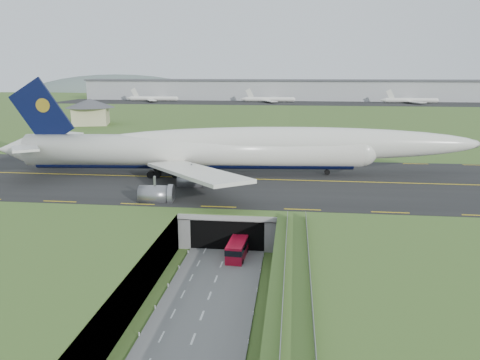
# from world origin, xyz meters

# --- Properties ---
(ground) EXTENTS (900.00, 900.00, 0.00)m
(ground) POSITION_xyz_m (0.00, 0.00, 0.00)
(ground) COLOR #436327
(ground) RESTS_ON ground
(airfield_deck) EXTENTS (800.00, 800.00, 6.00)m
(airfield_deck) POSITION_xyz_m (0.00, 0.00, 3.00)
(airfield_deck) COLOR gray
(airfield_deck) RESTS_ON ground
(trench_road) EXTENTS (12.00, 75.00, 0.20)m
(trench_road) POSITION_xyz_m (0.00, -7.50, 0.10)
(trench_road) COLOR slate
(trench_road) RESTS_ON ground
(taxiway) EXTENTS (800.00, 44.00, 0.18)m
(taxiway) POSITION_xyz_m (0.00, 33.00, 6.09)
(taxiway) COLOR black
(taxiway) RESTS_ON airfield_deck
(tunnel_portal) EXTENTS (17.00, 22.30, 6.00)m
(tunnel_portal) POSITION_xyz_m (0.00, 16.71, 3.33)
(tunnel_portal) COLOR gray
(tunnel_portal) RESTS_ON ground
(guideway) EXTENTS (3.00, 53.00, 7.05)m
(guideway) POSITION_xyz_m (11.00, -19.11, 5.32)
(guideway) COLOR #A8A8A3
(guideway) RESTS_ON ground
(jumbo_jet) EXTENTS (105.12, 65.42, 21.73)m
(jumbo_jet) POSITION_xyz_m (-3.71, 36.87, 11.87)
(jumbo_jet) COLOR white
(jumbo_jet) RESTS_ON ground
(shuttle_tram) EXTENTS (2.98, 6.98, 2.81)m
(shuttle_tram) POSITION_xyz_m (2.01, 5.02, 1.55)
(shuttle_tram) COLOR #AC0B24
(shuttle_tram) RESTS_ON ground
(service_building) EXTENTS (24.74, 24.74, 10.92)m
(service_building) POSITION_xyz_m (-74.44, 125.88, 12.47)
(service_building) COLOR #C6BE8F
(service_building) RESTS_ON ground
(cargo_terminal) EXTENTS (320.00, 67.00, 15.60)m
(cargo_terminal) POSITION_xyz_m (-0.03, 299.41, 13.96)
(cargo_terminal) COLOR #B2B2B2
(cargo_terminal) RESTS_ON ground
(distant_hills) EXTENTS (700.00, 91.00, 60.00)m
(distant_hills) POSITION_xyz_m (64.38, 430.00, -4.00)
(distant_hills) COLOR slate
(distant_hills) RESTS_ON ground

